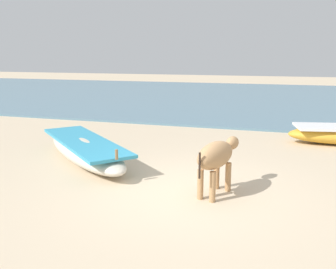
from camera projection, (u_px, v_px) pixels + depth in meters
ground at (184, 192)px, 7.01m from camera, size 80.00×80.00×0.00m
sea_water at (255, 97)px, 22.18m from camera, size 60.00×20.00×0.08m
fishing_boat_3 at (85, 149)px, 9.06m from camera, size 3.90×3.64×0.71m
cow_adult_tan at (217, 157)px, 6.79m from camera, size 0.73×1.52×1.00m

